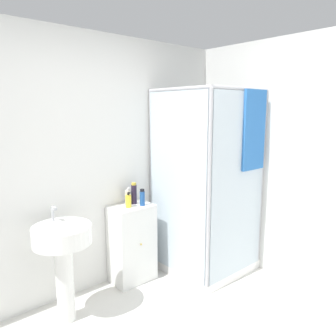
# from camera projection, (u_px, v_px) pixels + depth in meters

# --- Properties ---
(wall_back) EXTENTS (6.40, 0.06, 2.50)m
(wall_back) POSITION_uv_depth(u_px,v_px,m) (83.00, 166.00, 3.13)
(wall_back) COLOR white
(wall_back) RESTS_ON ground_plane
(shower_enclosure) EXTENTS (0.89, 0.92, 2.00)m
(shower_enclosure) POSITION_uv_depth(u_px,v_px,m) (208.00, 222.00, 3.60)
(shower_enclosure) COLOR white
(shower_enclosure) RESTS_ON ground_plane
(vanity_cabinet) EXTENTS (0.44, 0.32, 0.81)m
(vanity_cabinet) POSITION_uv_depth(u_px,v_px,m) (132.00, 243.00, 3.42)
(vanity_cabinet) COLOR white
(vanity_cabinet) RESTS_ON ground_plane
(sink) EXTENTS (0.48, 0.48, 0.98)m
(sink) POSITION_uv_depth(u_px,v_px,m) (63.00, 249.00, 2.71)
(sink) COLOR white
(sink) RESTS_ON ground_plane
(soap_dispenser) EXTENTS (0.06, 0.06, 0.16)m
(soap_dispenser) POSITION_uv_depth(u_px,v_px,m) (128.00, 201.00, 3.28)
(soap_dispenser) COLOR yellow
(soap_dispenser) RESTS_ON vanity_cabinet
(shampoo_bottle_tall_black) EXTENTS (0.06, 0.06, 0.22)m
(shampoo_bottle_tall_black) POSITION_uv_depth(u_px,v_px,m) (134.00, 194.00, 3.40)
(shampoo_bottle_tall_black) COLOR #281E33
(shampoo_bottle_tall_black) RESTS_ON vanity_cabinet
(shampoo_bottle_blue) EXTENTS (0.05, 0.05, 0.17)m
(shampoo_bottle_blue) POSITION_uv_depth(u_px,v_px,m) (142.00, 198.00, 3.34)
(shampoo_bottle_blue) COLOR #1E4C93
(shampoo_bottle_blue) RESTS_ON vanity_cabinet
(lotion_bottle_white) EXTENTS (0.06, 0.06, 0.18)m
(lotion_bottle_white) POSITION_uv_depth(u_px,v_px,m) (128.00, 197.00, 3.37)
(lotion_bottle_white) COLOR beige
(lotion_bottle_white) RESTS_ON vanity_cabinet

